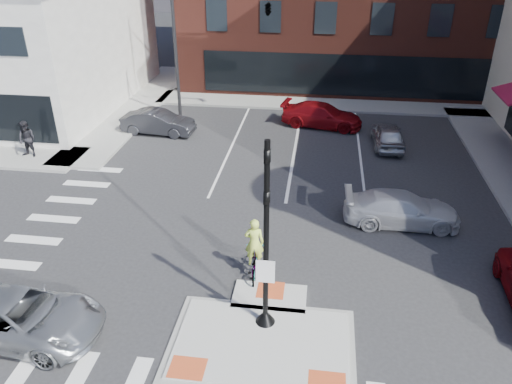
# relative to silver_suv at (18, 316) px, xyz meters

# --- Properties ---
(ground) EXTENTS (120.00, 120.00, 0.00)m
(ground) POSITION_rel_silver_suv_xyz_m (7.16, 1.00, -0.71)
(ground) COLOR #28282B
(ground) RESTS_ON ground
(refuge_island) EXTENTS (5.40, 4.65, 0.13)m
(refuge_island) POSITION_rel_silver_suv_xyz_m (7.16, 0.74, -0.66)
(refuge_island) COLOR gray
(refuge_island) RESTS_ON ground
(sidewalk_nw) EXTENTS (23.50, 20.50, 0.15)m
(sidewalk_nw) POSITION_rel_silver_suv_xyz_m (-9.60, 16.29, -0.63)
(sidewalk_nw) COLOR gray
(sidewalk_nw) RESTS_ON ground
(sidewalk_n) EXTENTS (26.00, 3.00, 0.15)m
(sidewalk_n) POSITION_rel_silver_suv_xyz_m (10.16, 23.00, -0.63)
(sidewalk_n) COLOR gray
(sidewalk_n) RESTS_ON ground
(signal_pole) EXTENTS (0.60, 0.60, 5.98)m
(signal_pole) POSITION_rel_silver_suv_xyz_m (7.16, 1.40, 1.65)
(signal_pole) COLOR black
(signal_pole) RESTS_ON refuge_island
(mast_arm_signal) EXTENTS (6.10, 2.24, 8.00)m
(mast_arm_signal) POSITION_rel_silver_suv_xyz_m (3.69, 19.00, 5.50)
(mast_arm_signal) COLOR black
(mast_arm_signal) RESTS_ON ground
(silver_suv) EXTENTS (5.21, 2.63, 1.41)m
(silver_suv) POSITION_rel_silver_suv_xyz_m (0.00, 0.00, 0.00)
(silver_suv) COLOR #A6AAAE
(silver_suv) RESTS_ON ground
(white_pickup) EXTENTS (4.69, 1.99, 1.35)m
(white_pickup) POSITION_rel_silver_suv_xyz_m (11.94, 8.00, -0.03)
(white_pickup) COLOR silver
(white_pickup) RESTS_ON ground
(bg_car_dark) EXTENTS (4.34, 1.81, 1.40)m
(bg_car_dark) POSITION_rel_silver_suv_xyz_m (-0.92, 16.34, -0.01)
(bg_car_dark) COLOR #27272C
(bg_car_dark) RESTS_ON ground
(bg_car_silver) EXTENTS (1.72, 3.91, 1.31)m
(bg_car_silver) POSITION_rel_silver_suv_xyz_m (12.16, 16.21, -0.05)
(bg_car_silver) COLOR #B2B6BA
(bg_car_silver) RESTS_ON ground
(bg_car_red) EXTENTS (5.12, 2.83, 1.40)m
(bg_car_red) POSITION_rel_silver_suv_xyz_m (8.51, 18.83, -0.00)
(bg_car_red) COLOR maroon
(bg_car_red) RESTS_ON ground
(cyclist) EXTENTS (0.77, 1.85, 2.26)m
(cyclist) POSITION_rel_silver_suv_xyz_m (6.49, 3.80, 0.06)
(cyclist) COLOR #3F3F44
(cyclist) RESTS_ON ground
(pedestrian_a) EXTENTS (1.03, 0.86, 1.92)m
(pedestrian_a) POSITION_rel_silver_suv_xyz_m (-6.46, 11.94, 0.40)
(pedestrian_a) COLOR black
(pedestrian_a) RESTS_ON sidewalk_nw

